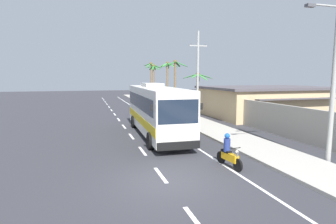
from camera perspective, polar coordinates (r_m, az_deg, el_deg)
name	(u,v)px	position (r m, az deg, el deg)	size (l,w,h in m)	color
ground_plane	(166,182)	(11.81, -0.40, -14.18)	(160.00, 160.00, 0.00)	#303035
sidewalk_kerb	(212,129)	(23.18, 9.05, -3.40)	(3.20, 90.00, 0.14)	#A8A399
lane_markings	(146,124)	(25.89, -4.59, -2.37)	(3.49, 71.00, 0.01)	white
boundary_wall	(230,109)	(28.27, 12.60, 0.64)	(0.24, 60.00, 2.30)	#9E998E
coach_bus_foreground	(156,109)	(20.50, -2.47, 0.72)	(3.11, 11.56, 3.82)	silver
motorcycle_beside_bus	(228,153)	(13.79, 12.28, -8.29)	(0.56, 1.96, 1.62)	black
motorcycle_trailing	(156,113)	(28.79, -2.41, -0.11)	(0.56, 1.96, 1.55)	black
pedestrian_near_kerb	(185,105)	(31.56, 3.44, 1.37)	(0.36, 0.36, 1.81)	black
utility_pole_nearest	(335,57)	(15.89, 30.97, 9.71)	(2.89, 0.24, 9.98)	#9E9E99
utility_pole_mid	(198,72)	(30.99, 6.13, 8.06)	(2.03, 0.24, 9.22)	#9E9E99
palm_nearest	(154,76)	(45.94, -2.95, 7.32)	(2.85, 2.55, 6.34)	brown
palm_second	(167,73)	(49.07, -0.13, 7.92)	(4.06, 4.04, 6.96)	brown
palm_third	(198,84)	(36.32, 6.13, 5.80)	(3.77, 3.63, 4.91)	brown
palm_fourth	(175,73)	(41.03, 1.46, 8.08)	(4.11, 3.72, 6.75)	brown
palm_farthest	(151,73)	(49.64, -3.49, 8.06)	(2.53, 2.58, 6.87)	brown
roadside_building	(265,101)	(32.55, 19.23, 2.11)	(12.93, 9.96, 3.24)	tan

